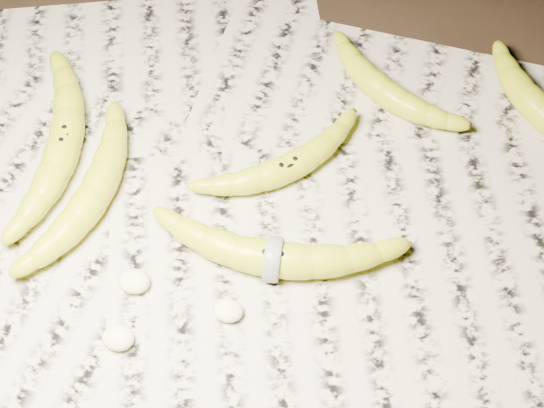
% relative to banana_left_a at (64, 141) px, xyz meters
% --- Properties ---
extents(ground, '(3.00, 3.00, 0.00)m').
position_rel_banana_left_a_xyz_m(ground, '(0.24, -0.07, -0.03)').
color(ground, black).
rests_on(ground, ground).
extents(newspaper_patch, '(0.90, 0.70, 0.01)m').
position_rel_banana_left_a_xyz_m(newspaper_patch, '(0.20, -0.04, -0.02)').
color(newspaper_patch, '#BCB5A1').
rests_on(newspaper_patch, ground).
extents(banana_left_a, '(0.09, 0.24, 0.04)m').
position_rel_banana_left_a_xyz_m(banana_left_a, '(0.00, 0.00, 0.00)').
color(banana_left_a, '#C9D01A').
rests_on(banana_left_a, newspaper_patch).
extents(banana_left_b, '(0.10, 0.21, 0.04)m').
position_rel_banana_left_a_xyz_m(banana_left_b, '(0.06, -0.06, -0.00)').
color(banana_left_b, '#C9D01A').
rests_on(banana_left_b, newspaper_patch).
extents(banana_center, '(0.18, 0.16, 0.03)m').
position_rel_banana_left_a_xyz_m(banana_center, '(0.26, 0.02, -0.00)').
color(banana_center, '#C9D01A').
rests_on(banana_center, newspaper_patch).
extents(banana_taped, '(0.24, 0.07, 0.04)m').
position_rel_banana_left_a_xyz_m(banana_taped, '(0.27, -0.10, -0.00)').
color(banana_taped, '#C9D01A').
rests_on(banana_taped, newspaper_patch).
extents(banana_upper_a, '(0.18, 0.14, 0.03)m').
position_rel_banana_left_a_xyz_m(banana_upper_a, '(0.35, 0.15, -0.00)').
color(banana_upper_a, '#C9D01A').
rests_on(banana_upper_a, newspaper_patch).
extents(banana_upper_b, '(0.17, 0.17, 0.04)m').
position_rel_banana_left_a_xyz_m(banana_upper_b, '(0.54, 0.16, -0.00)').
color(banana_upper_b, '#C9D01A').
rests_on(banana_upper_b, newspaper_patch).
extents(measuring_tape, '(0.01, 0.05, 0.05)m').
position_rel_banana_left_a_xyz_m(measuring_tape, '(0.27, -0.10, -0.00)').
color(measuring_tape, white).
rests_on(measuring_tape, newspaper_patch).
extents(flesh_chunk_a, '(0.03, 0.03, 0.02)m').
position_rel_banana_left_a_xyz_m(flesh_chunk_a, '(0.13, -0.15, -0.01)').
color(flesh_chunk_a, '#FFF7C5').
rests_on(flesh_chunk_a, newspaper_patch).
extents(flesh_chunk_b, '(0.03, 0.03, 0.02)m').
position_rel_banana_left_a_xyz_m(flesh_chunk_b, '(0.13, -0.21, -0.01)').
color(flesh_chunk_b, '#FFF7C5').
rests_on(flesh_chunk_b, newspaper_patch).
extents(flesh_chunk_c, '(0.03, 0.03, 0.02)m').
position_rel_banana_left_a_xyz_m(flesh_chunk_c, '(0.23, -0.16, -0.01)').
color(flesh_chunk_c, '#FFF7C5').
rests_on(flesh_chunk_c, newspaper_patch).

